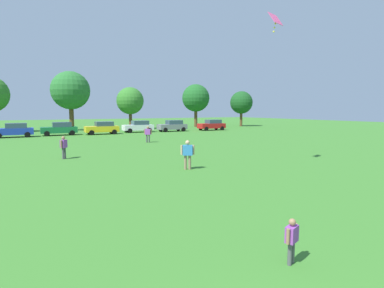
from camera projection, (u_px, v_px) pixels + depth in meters
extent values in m
plane|color=#387528|center=(60.00, 145.00, 28.66)|extent=(160.00, 160.00, 0.00)
cylinder|color=#4C4C51|center=(290.00, 254.00, 6.56)|extent=(0.09, 0.09, 0.49)
cylinder|color=#4C4C51|center=(292.00, 252.00, 6.67)|extent=(0.09, 0.09, 0.49)
cube|color=purple|center=(292.00, 234.00, 6.57)|extent=(0.37, 0.29, 0.35)
cylinder|color=#936B4C|center=(288.00, 237.00, 6.42)|extent=(0.07, 0.07, 0.33)
cylinder|color=#936B4C|center=(296.00, 231.00, 6.72)|extent=(0.07, 0.07, 0.33)
sphere|color=#936B4C|center=(292.00, 222.00, 6.54)|extent=(0.15, 0.15, 0.15)
cylinder|color=#8C7259|center=(190.00, 162.00, 17.09)|extent=(0.15, 0.15, 0.79)
cylinder|color=#8C7259|center=(185.00, 162.00, 17.08)|extent=(0.15, 0.15, 0.79)
cube|color=#337FCC|center=(188.00, 150.00, 17.01)|extent=(0.60, 0.49, 0.56)
cylinder|color=tan|center=(194.00, 150.00, 17.02)|extent=(0.11, 0.11, 0.53)
cylinder|color=tan|center=(182.00, 150.00, 16.99)|extent=(0.11, 0.11, 0.53)
sphere|color=tan|center=(188.00, 143.00, 16.96)|extent=(0.25, 0.25, 0.25)
cylinder|color=#4C4C51|center=(149.00, 139.00, 31.05)|extent=(0.15, 0.15, 0.79)
cylinder|color=#4C4C51|center=(147.00, 139.00, 31.07)|extent=(0.15, 0.15, 0.79)
cube|color=purple|center=(148.00, 132.00, 30.99)|extent=(0.61, 0.54, 0.56)
cylinder|color=#936B4C|center=(151.00, 132.00, 30.95)|extent=(0.12, 0.12, 0.53)
cylinder|color=#936B4C|center=(145.00, 132.00, 31.02)|extent=(0.12, 0.12, 0.53)
sphere|color=#936B4C|center=(148.00, 128.00, 30.94)|extent=(0.25, 0.25, 0.25)
cylinder|color=#4C4C51|center=(65.00, 153.00, 20.87)|extent=(0.14, 0.14, 0.75)
cylinder|color=#4C4C51|center=(63.00, 154.00, 20.65)|extent=(0.14, 0.14, 0.75)
cube|color=purple|center=(64.00, 144.00, 20.69)|extent=(0.51, 0.57, 0.53)
cylinder|color=#936B4C|center=(66.00, 143.00, 20.99)|extent=(0.11, 0.11, 0.50)
cylinder|color=#936B4C|center=(61.00, 144.00, 20.38)|extent=(0.11, 0.11, 0.50)
sphere|color=#936B4C|center=(63.00, 138.00, 20.65)|extent=(0.23, 0.23, 0.23)
cube|color=#F24C8C|center=(275.00, 19.00, 17.02)|extent=(1.09, 0.76, 0.63)
sphere|color=yellow|center=(275.00, 24.00, 17.05)|extent=(0.10, 0.10, 0.10)
sphere|color=yellow|center=(275.00, 28.00, 17.05)|extent=(0.10, 0.10, 0.10)
sphere|color=yellow|center=(274.00, 32.00, 17.05)|extent=(0.10, 0.10, 0.10)
cube|color=#1E38AD|center=(13.00, 131.00, 36.79)|extent=(4.30, 1.80, 0.76)
cube|color=#334756|center=(16.00, 126.00, 36.87)|extent=(2.24, 1.58, 0.60)
cylinder|color=black|center=(0.00, 135.00, 36.94)|extent=(0.64, 0.22, 0.64)
cylinder|color=black|center=(27.00, 135.00, 36.72)|extent=(0.64, 0.22, 0.64)
cylinder|color=black|center=(27.00, 134.00, 38.30)|extent=(0.64, 0.22, 0.64)
cube|color=#196B38|center=(59.00, 130.00, 39.66)|extent=(4.30, 1.80, 0.76)
cube|color=#334756|center=(62.00, 124.00, 39.75)|extent=(2.24, 1.58, 0.60)
cylinder|color=black|center=(47.00, 134.00, 38.23)|extent=(0.64, 0.22, 0.64)
cylinder|color=black|center=(46.00, 133.00, 39.82)|extent=(0.64, 0.22, 0.64)
cylinder|color=black|center=(72.00, 133.00, 39.59)|extent=(0.64, 0.22, 0.64)
cylinder|color=black|center=(70.00, 132.00, 41.17)|extent=(0.64, 0.22, 0.64)
cube|color=yellow|center=(102.00, 129.00, 41.36)|extent=(4.30, 1.80, 0.76)
cube|color=#334756|center=(104.00, 124.00, 41.44)|extent=(2.24, 1.58, 0.60)
cylinder|color=black|center=(92.00, 133.00, 39.93)|extent=(0.64, 0.22, 0.64)
cylinder|color=black|center=(89.00, 132.00, 41.51)|extent=(0.64, 0.22, 0.64)
cylinder|color=black|center=(114.00, 132.00, 41.29)|extent=(0.64, 0.22, 0.64)
cylinder|color=black|center=(111.00, 131.00, 42.87)|extent=(0.64, 0.22, 0.64)
cube|color=white|center=(138.00, 127.00, 45.02)|extent=(4.30, 1.80, 0.76)
cube|color=#334756|center=(140.00, 123.00, 45.10)|extent=(2.24, 1.58, 0.60)
cylinder|color=black|center=(130.00, 131.00, 43.59)|extent=(0.64, 0.22, 0.64)
cylinder|color=black|center=(126.00, 130.00, 45.17)|extent=(0.64, 0.22, 0.64)
cylinder|color=black|center=(150.00, 130.00, 44.95)|extent=(0.64, 0.22, 0.64)
cylinder|color=black|center=(146.00, 129.00, 46.53)|extent=(0.64, 0.22, 0.64)
cube|color=slate|center=(172.00, 127.00, 46.78)|extent=(4.30, 1.80, 0.76)
cube|color=#334756|center=(174.00, 122.00, 46.87)|extent=(2.24, 1.58, 0.60)
cylinder|color=black|center=(165.00, 130.00, 45.36)|extent=(0.64, 0.22, 0.64)
cylinder|color=black|center=(161.00, 129.00, 46.94)|extent=(0.64, 0.22, 0.64)
cylinder|color=black|center=(183.00, 129.00, 46.71)|extent=(0.64, 0.22, 0.64)
cylinder|color=black|center=(178.00, 129.00, 48.30)|extent=(0.64, 0.22, 0.64)
cube|color=red|center=(211.00, 126.00, 49.50)|extent=(4.30, 1.80, 0.76)
cube|color=#334756|center=(213.00, 122.00, 49.59)|extent=(2.24, 1.58, 0.60)
cylinder|color=black|center=(206.00, 129.00, 48.08)|extent=(0.64, 0.22, 0.64)
cylinder|color=black|center=(201.00, 128.00, 49.66)|extent=(0.64, 0.22, 0.64)
cylinder|color=black|center=(222.00, 128.00, 49.43)|extent=(0.64, 0.22, 0.64)
cylinder|color=black|center=(216.00, 128.00, 51.02)|extent=(0.64, 0.22, 0.64)
cylinder|color=brown|center=(72.00, 119.00, 48.63)|extent=(0.69, 0.69, 3.73)
sphere|color=#286B2D|center=(70.00, 90.00, 48.15)|extent=(5.89, 5.89, 5.89)
cylinder|color=brown|center=(131.00, 121.00, 51.83)|extent=(0.52, 0.52, 2.83)
sphere|color=#337528|center=(130.00, 101.00, 51.47)|extent=(4.47, 4.47, 4.47)
cylinder|color=brown|center=(196.00, 118.00, 58.95)|extent=(0.60, 0.60, 3.26)
sphere|color=#1E5B23|center=(196.00, 98.00, 58.53)|extent=(5.14, 5.14, 5.14)
cylinder|color=brown|center=(241.00, 119.00, 61.30)|extent=(0.51, 0.51, 2.79)
sphere|color=#194C1E|center=(241.00, 102.00, 60.94)|extent=(4.40, 4.40, 4.40)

